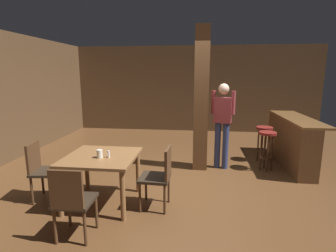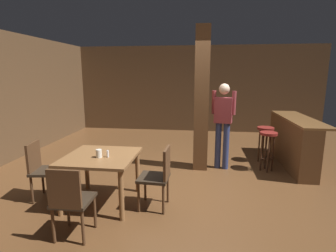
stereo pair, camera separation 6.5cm
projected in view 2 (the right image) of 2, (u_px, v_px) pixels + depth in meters
name	position (u px, v px, depth m)	size (l,w,h in m)	color
ground_plane	(188.00, 185.00, 4.58)	(10.80, 10.80, 0.00)	brown
wall_back	(197.00, 89.00, 8.68)	(8.00, 0.10, 2.80)	brown
pillar	(202.00, 100.00, 5.11)	(0.28, 0.28, 2.80)	brown
dining_table	(101.00, 163.00, 3.84)	(1.01, 1.01, 0.74)	brown
chair_south	(70.00, 199.00, 2.99)	(0.43, 0.43, 0.89)	#2D2319
chair_west	(42.00, 167.00, 3.98)	(0.47, 0.47, 0.89)	#2D2319
chair_east	(159.00, 174.00, 3.71)	(0.44, 0.44, 0.89)	#2D2319
napkin_cup	(99.00, 153.00, 3.71)	(0.08, 0.08, 0.12)	silver
salt_shaker	(108.00, 154.00, 3.73)	(0.03, 0.03, 0.10)	silver
standing_person	(223.00, 120.00, 5.19)	(0.47, 0.27, 1.72)	maroon
bar_counter	(292.00, 141.00, 5.51)	(0.56, 2.14, 1.01)	brown
bar_stool_near	(268.00, 142.00, 5.13)	(0.33, 0.33, 0.79)	maroon
bar_stool_mid	(265.00, 136.00, 5.66)	(0.35, 0.35, 0.78)	maroon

